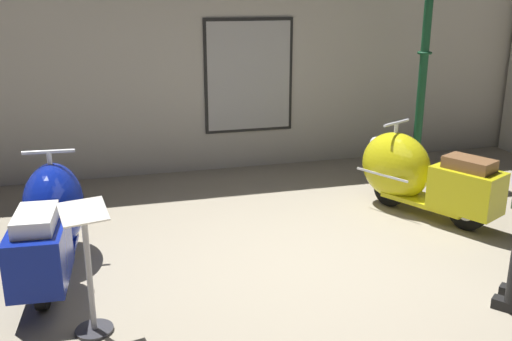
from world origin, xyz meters
TOP-DOWN VIEW (x-y plane):
  - ground_plane at (0.00, 0.00)m, footprint 60.00×60.00m
  - showroom_back_wall at (0.16, 3.31)m, footprint 18.00×0.63m
  - scooter_0 at (-2.15, 0.59)m, footprint 0.61×1.74m
  - scooter_1 at (1.71, 0.98)m, footprint 1.18×1.70m
  - lamppost at (2.48, 2.25)m, footprint 0.30×0.30m
  - info_stanchion at (-1.82, -0.55)m, footprint 0.36×0.29m

SIDE VIEW (x-z plane):
  - ground_plane at x=0.00m, z-range 0.00..0.00m
  - info_stanchion at x=-1.82m, z-range -0.09..0.93m
  - scooter_1 at x=1.71m, z-range -0.04..0.97m
  - scooter_0 at x=-2.15m, z-range -0.05..1.00m
  - lamppost at x=2.48m, z-range 0.23..3.39m
  - showroom_back_wall at x=0.16m, z-range 0.00..3.63m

